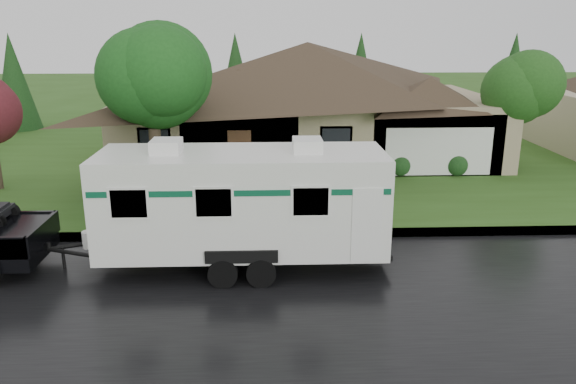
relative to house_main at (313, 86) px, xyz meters
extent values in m
plane|color=#2F531A|center=(-2.29, -13.84, -3.59)|extent=(140.00, 140.00, 0.00)
cube|color=black|center=(-2.29, -15.84, -3.59)|extent=(140.00, 8.00, 0.01)
cube|color=gray|center=(-2.29, -11.59, -3.52)|extent=(140.00, 0.50, 0.15)
cube|color=#2F531A|center=(-2.29, 1.16, -3.52)|extent=(140.00, 26.00, 0.15)
cube|color=tan|center=(-0.29, 0.16, -1.94)|extent=(18.00, 10.00, 3.00)
pyramid|color=#35271D|center=(-0.29, 0.16, 2.16)|extent=(19.44, 10.80, 2.60)
cube|color=tan|center=(5.11, -2.84, -2.09)|extent=(5.76, 4.00, 2.70)
cylinder|color=#382B1E|center=(-6.40, -8.31, -2.03)|extent=(0.43, 0.43, 2.82)
sphere|color=#20611F|center=(-6.40, -8.31, 1.05)|extent=(3.89, 3.89, 3.89)
cylinder|color=#382B1E|center=(8.86, -3.90, -2.31)|extent=(0.38, 0.38, 2.26)
sphere|color=#285F1F|center=(8.86, -3.90, 0.17)|extent=(3.12, 3.12, 3.12)
sphere|color=#143814|center=(-6.59, -4.54, -2.94)|extent=(1.00, 1.00, 1.00)
sphere|color=#143814|center=(-4.07, -4.54, -2.94)|extent=(1.00, 1.00, 1.00)
sphere|color=#143814|center=(-1.55, -4.54, -2.94)|extent=(1.00, 1.00, 1.00)
sphere|color=#143814|center=(0.97, -4.54, -2.94)|extent=(1.00, 1.00, 1.00)
sphere|color=#143814|center=(3.49, -4.54, -2.94)|extent=(1.00, 1.00, 1.00)
sphere|color=#143814|center=(6.01, -4.54, -2.94)|extent=(1.00, 1.00, 1.00)
cylinder|color=black|center=(-9.67, -12.83, -3.13)|extent=(0.92, 0.35, 0.92)
cube|color=white|center=(-3.04, -13.90, -1.66)|extent=(7.63, 2.62, 2.67)
cube|color=black|center=(-3.04, -13.90, -3.16)|extent=(8.07, 1.31, 0.15)
cube|color=#0B4F32|center=(-3.04, -13.90, -1.07)|extent=(7.48, 2.64, 0.15)
cube|color=white|center=(-5.00, -13.90, -0.14)|extent=(0.76, 0.87, 0.35)
cube|color=white|center=(-1.30, -13.90, -0.14)|extent=(0.76, 0.87, 0.35)
cylinder|color=black|center=(-3.53, -15.19, -3.21)|extent=(0.76, 0.26, 0.76)
cylinder|color=black|center=(-3.53, -12.61, -3.21)|extent=(0.76, 0.26, 0.76)
cylinder|color=black|center=(-2.55, -15.19, -3.21)|extent=(0.76, 0.26, 0.76)
cylinder|color=black|center=(-2.55, -12.61, -3.21)|extent=(0.76, 0.26, 0.76)
camera|label=1|loc=(-2.38, -28.43, 2.84)|focal=35.00mm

